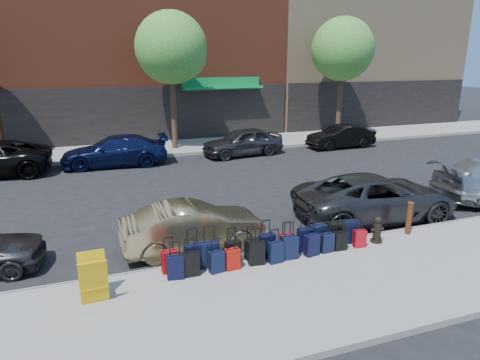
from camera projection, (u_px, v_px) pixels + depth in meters
name	position (u px, v px, depth m)	size (l,w,h in m)	color
ground	(215.00, 204.00, 15.29)	(120.00, 120.00, 0.00)	black
sidewalk_near	(299.00, 292.00, 9.39)	(60.00, 4.00, 0.15)	gray
sidewalk_far	(165.00, 148.00, 24.31)	(60.00, 4.00, 0.15)	gray
curb_near	(263.00, 254.00, 11.21)	(60.00, 0.08, 0.15)	gray
curb_far	(172.00, 155.00, 22.48)	(60.00, 0.08, 0.15)	gray
building_right	(341.00, 6.00, 34.26)	(15.00, 12.12, 18.00)	tan
tree_center	(174.00, 50.00, 22.59)	(3.80, 3.80, 7.27)	black
tree_right	(345.00, 51.00, 26.00)	(3.80, 3.80, 7.27)	black
suitcase_front_0	(170.00, 261.00, 10.02)	(0.38, 0.23, 0.89)	#98090F
suitcase_front_1	(194.00, 257.00, 10.16)	(0.46, 0.31, 1.03)	black
suitcase_front_2	(210.00, 254.00, 10.28)	(0.46, 0.29, 1.04)	black
suitcase_front_3	(233.00, 252.00, 10.51)	(0.40, 0.25, 0.91)	black
suitcase_front_4	(252.00, 249.00, 10.71)	(0.37, 0.22, 0.86)	black
suitcase_front_5	(267.00, 245.00, 10.81)	(0.43, 0.27, 0.98)	black
suitcase_front_6	(287.00, 244.00, 11.00)	(0.38, 0.26, 0.86)	maroon
suitcase_front_7	(306.00, 239.00, 11.15)	(0.44, 0.27, 1.00)	black
suitcase_front_8	(317.00, 236.00, 11.29)	(0.47, 0.31, 1.06)	black
suitcase_front_9	(336.00, 234.00, 11.45)	(0.44, 0.25, 1.06)	black
suitcase_front_10	(350.00, 231.00, 11.64)	(0.46, 0.30, 1.03)	black
suitcase_back_0	(175.00, 267.00, 9.75)	(0.41, 0.28, 0.91)	black
suitcase_back_1	(191.00, 264.00, 9.88)	(0.39, 0.23, 0.92)	black
suitcase_back_2	(217.00, 262.00, 10.04)	(0.38, 0.26, 0.84)	black
suitcase_back_3	(232.00, 259.00, 10.18)	(0.37, 0.23, 0.83)	#AF120B
suitcase_back_4	(256.00, 253.00, 10.42)	(0.41, 0.27, 0.93)	black
suitcase_back_5	(276.00, 252.00, 10.51)	(0.38, 0.24, 0.86)	black
suitcase_back_6	(289.00, 247.00, 10.71)	(0.42, 0.26, 0.96)	black
suitcase_back_7	(312.00, 245.00, 10.89)	(0.41, 0.28, 0.90)	black
suitcase_back_8	(327.00, 243.00, 11.08)	(0.36, 0.22, 0.82)	black
suitcase_back_9	(340.00, 241.00, 11.21)	(0.35, 0.21, 0.81)	black
suitcase_back_10	(360.00, 238.00, 11.39)	(0.34, 0.22, 0.77)	#B10B15
fire_hydrant	(377.00, 230.00, 11.67)	(0.37, 0.33, 0.72)	black
bollard	(409.00, 218.00, 12.16)	(0.18, 0.18, 0.95)	#38190C
display_rack	(93.00, 279.00, 8.80)	(0.58, 0.63, 1.00)	gold
car_near_1	(193.00, 226.00, 11.53)	(1.36, 3.89, 1.28)	tan
car_near_2	(376.00, 197.00, 13.69)	(2.41, 5.23, 1.45)	#333335
car_far_1	(115.00, 151.00, 20.45)	(2.02, 4.96, 1.44)	#0D153A
car_far_2	(243.00, 142.00, 22.60)	(1.73, 4.31, 1.47)	#323234
car_far_3	(341.00, 137.00, 24.56)	(1.37, 3.94, 1.30)	black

